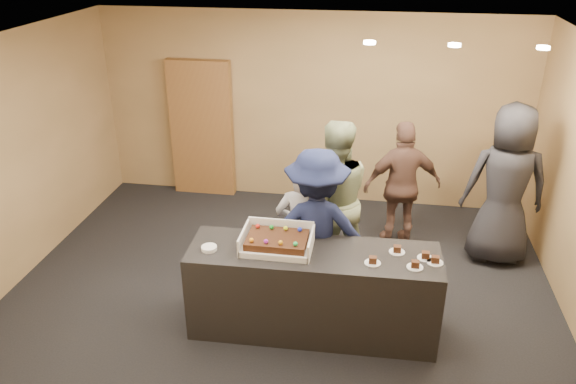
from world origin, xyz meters
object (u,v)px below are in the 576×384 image
object	(u,v)px
cake_box	(278,243)
person_navy_man	(316,230)
person_dark_suit	(506,185)
sheet_cake	(277,240)
storage_cabinet	(202,129)
person_brown_extra	(402,186)
plate_stack	(209,248)
person_sage_man	(333,199)
serving_counter	(313,291)
person_server_grey	(303,234)

from	to	relation	value
cake_box	person_navy_man	bearing A→B (deg)	52.74
person_navy_man	person_dark_suit	xyz separation A→B (m)	(2.06, 1.24, 0.10)
sheet_cake	storage_cabinet	bearing A→B (deg)	119.30
cake_box	person_brown_extra	xyz separation A→B (m)	(1.22, 1.82, -0.13)
storage_cabinet	cake_box	xyz separation A→B (m)	(1.66, -2.94, -0.06)
storage_cabinet	sheet_cake	distance (m)	3.40
plate_stack	person_sage_man	distance (m)	1.63
plate_stack	sheet_cake	bearing A→B (deg)	11.43
sheet_cake	person_dark_suit	distance (m)	2.92
serving_counter	storage_cabinet	size ratio (longest dim) A/B	1.19
person_server_grey	person_sage_man	xyz separation A→B (m)	(0.26, 0.59, 0.14)
serving_counter	person_navy_man	xyz separation A→B (m)	(-0.03, 0.45, 0.43)
person_navy_man	sheet_cake	bearing A→B (deg)	48.18
storage_cabinet	person_navy_man	size ratio (longest dim) A/B	1.15
storage_cabinet	person_dark_suit	size ratio (longest dim) A/B	1.03
person_brown_extra	person_dark_suit	size ratio (longest dim) A/B	0.84
person_brown_extra	person_dark_suit	distance (m)	1.18
serving_counter	cake_box	xyz separation A→B (m)	(-0.35, 0.02, 0.50)
serving_counter	person_dark_suit	size ratio (longest dim) A/B	1.23
sheet_cake	person_sage_man	xyz separation A→B (m)	(0.44, 1.10, -0.07)
sheet_cake	person_brown_extra	world-z (taller)	person_brown_extra
person_sage_man	person_navy_man	size ratio (longest dim) A/B	1.05
cake_box	person_dark_suit	world-z (taller)	person_dark_suit
person_navy_man	person_dark_suit	world-z (taller)	person_dark_suit
plate_stack	person_server_grey	distance (m)	1.04
sheet_cake	person_server_grey	world-z (taller)	person_server_grey
person_sage_man	person_brown_extra	distance (m)	1.09
sheet_cake	person_navy_man	xyz separation A→B (m)	(0.32, 0.45, -0.12)
person_dark_suit	storage_cabinet	bearing A→B (deg)	-18.45
person_sage_man	person_navy_man	world-z (taller)	person_sage_man
cake_box	sheet_cake	bearing A→B (deg)	-90.91
plate_stack	person_sage_man	bearing A→B (deg)	48.90
serving_counter	plate_stack	size ratio (longest dim) A/B	16.09
serving_counter	cake_box	size ratio (longest dim) A/B	3.58
sheet_cake	person_dark_suit	bearing A→B (deg)	35.43
person_brown_extra	plate_stack	bearing A→B (deg)	31.77
storage_cabinet	cake_box	distance (m)	3.38
cake_box	person_sage_man	distance (m)	1.16
storage_cabinet	person_dark_suit	bearing A→B (deg)	-17.40
cake_box	sheet_cake	xyz separation A→B (m)	(-0.00, -0.02, 0.05)
storage_cabinet	person_sage_man	size ratio (longest dim) A/B	1.09
plate_stack	person_server_grey	bearing A→B (deg)	38.23
plate_stack	person_server_grey	xyz separation A→B (m)	(0.81, 0.64, -0.13)
sheet_cake	person_dark_suit	world-z (taller)	person_dark_suit
storage_cabinet	person_server_grey	bearing A→B (deg)	-53.12
storage_cabinet	person_server_grey	size ratio (longest dim) A/B	1.27
person_brown_extra	person_server_grey	bearing A→B (deg)	36.92
cake_box	person_navy_man	world-z (taller)	person_navy_man
serving_counter	sheet_cake	size ratio (longest dim) A/B	4.20
plate_stack	person_navy_man	world-z (taller)	person_navy_man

